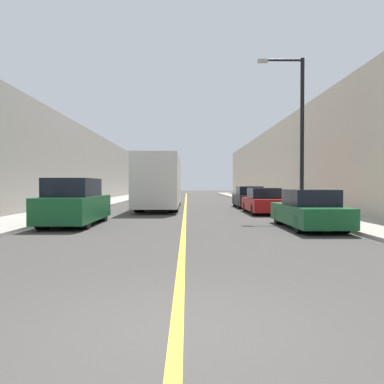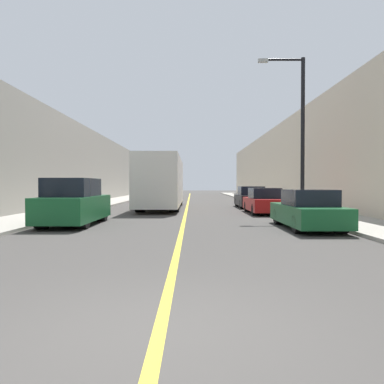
# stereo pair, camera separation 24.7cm
# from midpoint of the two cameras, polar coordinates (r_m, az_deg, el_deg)

# --- Properties ---
(ground_plane) EXTENTS (200.00, 200.00, 0.00)m
(ground_plane) POSITION_cam_midpoint_polar(r_m,az_deg,el_deg) (4.43, -3.39, -20.76)
(ground_plane) COLOR #3F3D3A
(sidewalk_left) EXTENTS (3.02, 72.00, 0.12)m
(sidewalk_left) POSITION_cam_midpoint_polar(r_m,az_deg,el_deg) (34.94, -12.35, -1.49)
(sidewalk_left) COLOR #9E998E
(sidewalk_left) RESTS_ON ground
(sidewalk_right) EXTENTS (3.02, 72.00, 0.12)m
(sidewalk_right) POSITION_cam_midpoint_polar(r_m,az_deg,el_deg) (34.84, 11.50, -1.49)
(sidewalk_right) COLOR #9E998E
(sidewalk_right) RESTS_ON ground
(building_row_left) EXTENTS (4.00, 72.00, 6.64)m
(building_row_left) POSITION_cam_midpoint_polar(r_m,az_deg,el_deg) (35.86, -17.87, 3.75)
(building_row_left) COLOR gray
(building_row_left) RESTS_ON ground
(building_row_right) EXTENTS (4.00, 72.00, 7.49)m
(building_row_right) POSITION_cam_midpoint_polar(r_m,az_deg,el_deg) (35.74, 17.06, 4.45)
(building_row_right) COLOR beige
(building_row_right) RESTS_ON ground
(road_center_line) EXTENTS (0.16, 72.00, 0.01)m
(road_center_line) POSITION_cam_midpoint_polar(r_m,az_deg,el_deg) (34.14, -0.44, -1.62)
(road_center_line) COLOR gold
(road_center_line) RESTS_ON ground
(bus) EXTENTS (2.59, 11.86, 3.45)m
(bus) POSITION_cam_midpoint_polar(r_m,az_deg,el_deg) (25.99, -4.33, 1.57)
(bus) COLOR silver
(bus) RESTS_ON ground
(parked_suv_left) EXTENTS (1.91, 4.78, 1.90)m
(parked_suv_left) POSITION_cam_midpoint_polar(r_m,az_deg,el_deg) (15.96, -17.17, -1.68)
(parked_suv_left) COLOR #145128
(parked_suv_left) RESTS_ON ground
(car_right_near) EXTENTS (1.79, 4.64, 1.47)m
(car_right_near) POSITION_cam_midpoint_polar(r_m,az_deg,el_deg) (14.66, 17.62, -2.77)
(car_right_near) COLOR #145128
(car_right_near) RESTS_ON ground
(car_right_mid) EXTENTS (1.76, 4.51, 1.46)m
(car_right_mid) POSITION_cam_midpoint_polar(r_m,az_deg,el_deg) (21.64, 11.16, -1.50)
(car_right_mid) COLOR maroon
(car_right_mid) RESTS_ON ground
(car_right_far) EXTENTS (1.88, 4.38, 1.52)m
(car_right_far) POSITION_cam_midpoint_polar(r_m,az_deg,el_deg) (27.10, 9.14, -0.91)
(car_right_far) COLOR black
(car_right_far) RESTS_ON ground
(street_lamp_right) EXTENTS (2.38, 0.24, 7.95)m
(street_lamp_right) POSITION_cam_midpoint_polar(r_m,az_deg,el_deg) (20.06, 16.31, 9.58)
(street_lamp_right) COLOR black
(street_lamp_right) RESTS_ON sidewalk_right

